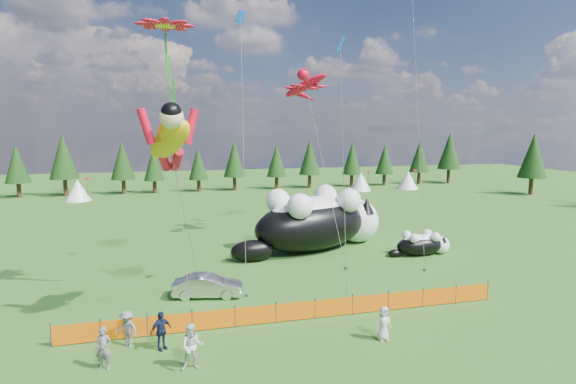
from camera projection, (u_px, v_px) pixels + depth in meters
The scene contains 17 objects.
ground at pixel (282, 299), 25.08m from camera, with size 160.00×160.00×0.00m, color #113409.
safety_fence at pixel (296, 311), 22.13m from camera, with size 22.06×0.06×1.10m.
tree_line at pixel (212, 165), 67.70m from camera, with size 90.00×4.00×8.00m, color black, non-canonical shape.
festival_tents at pixel (291, 184), 65.95m from camera, with size 50.00×3.20×2.80m, color white, non-canonical shape.
cat_large at pixel (318, 220), 35.12m from camera, with size 12.97×7.83×4.85m.
cat_small at pixel (423, 244), 33.66m from camera, with size 5.02×1.81×1.81m.
car at pixel (208, 286), 25.28m from camera, with size 1.35×3.88×1.28m, color silver.
spectator_a at pixel (104, 348), 17.62m from camera, with size 0.63×0.41×1.73m, color slate.
spectator_b at pixel (192, 347), 17.58m from camera, with size 0.92×0.54×1.89m, color silver.
spectator_c at pixel (161, 331), 19.20m from camera, with size 0.99×0.51×1.69m, color #141B39.
spectator_d at pixel (127, 329), 19.48m from camera, with size 1.05×0.54×1.62m, color slate.
spectator_e at pixel (384, 323), 20.07m from camera, with size 0.76×0.49×1.56m, color silver.
superhero_kite at pixel (169, 140), 20.59m from camera, with size 5.14×7.51×11.36m.
gecko_kite at pixel (305, 86), 37.78m from camera, with size 6.40×13.41×16.12m.
flower_kite at pixel (165, 29), 22.48m from camera, with size 3.60×4.62×14.78m.
diamond_kite_a at pixel (241, 30), 26.86m from camera, with size 1.05×4.33×16.90m.
diamond_kite_c at pixel (341, 54), 22.78m from camera, with size 0.77×1.22×14.47m.
Camera 1 is at (-5.55, -23.34, 9.43)m, focal length 28.00 mm.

